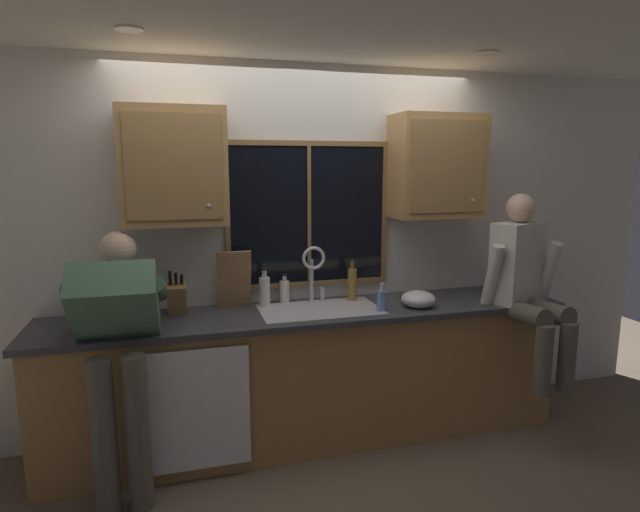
{
  "coord_description": "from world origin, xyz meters",
  "views": [
    {
      "loc": [
        -0.85,
        -3.51,
        1.87
      ],
      "look_at": [
        0.06,
        -0.3,
        1.28
      ],
      "focal_mm": 29.01,
      "sensor_mm": 36.0,
      "label": 1
    }
  ],
  "objects_px": {
    "mixing_bowl": "(418,299)",
    "bottle_amber_small": "(285,291)",
    "cutting_board": "(234,279)",
    "person_sitting_on_counter": "(526,279)",
    "bottle_tall_clear": "(265,291)",
    "person_standing": "(118,337)",
    "knife_block": "(177,298)",
    "bottle_green_glass": "(352,283)",
    "soap_dispenser": "(382,300)"
  },
  "relations": [
    {
      "from": "knife_block",
      "to": "cutting_board",
      "type": "bearing_deg",
      "value": 12.29
    },
    {
      "from": "person_standing",
      "to": "mixing_bowl",
      "type": "distance_m",
      "value": 1.91
    },
    {
      "from": "bottle_green_glass",
      "to": "person_sitting_on_counter",
      "type": "bearing_deg",
      "value": -21.6
    },
    {
      "from": "person_standing",
      "to": "knife_block",
      "type": "bearing_deg",
      "value": 51.93
    },
    {
      "from": "knife_block",
      "to": "bottle_green_glass",
      "type": "bearing_deg",
      "value": 1.87
    },
    {
      "from": "person_sitting_on_counter",
      "to": "bottle_amber_small",
      "type": "relative_size",
      "value": 6.18
    },
    {
      "from": "bottle_green_glass",
      "to": "bottle_tall_clear",
      "type": "bearing_deg",
      "value": 178.97
    },
    {
      "from": "knife_block",
      "to": "bottle_amber_small",
      "type": "bearing_deg",
      "value": 8.36
    },
    {
      "from": "knife_block",
      "to": "mixing_bowl",
      "type": "xyz_separation_m",
      "value": [
        1.58,
        -0.25,
        -0.06
      ]
    },
    {
      "from": "soap_dispenser",
      "to": "bottle_tall_clear",
      "type": "distance_m",
      "value": 0.79
    },
    {
      "from": "knife_block",
      "to": "cutting_board",
      "type": "height_order",
      "value": "cutting_board"
    },
    {
      "from": "person_sitting_on_counter",
      "to": "bottle_tall_clear",
      "type": "relative_size",
      "value": 4.81
    },
    {
      "from": "cutting_board",
      "to": "bottle_tall_clear",
      "type": "bearing_deg",
      "value": -8.77
    },
    {
      "from": "knife_block",
      "to": "bottle_tall_clear",
      "type": "distance_m",
      "value": 0.58
    },
    {
      "from": "bottle_green_glass",
      "to": "knife_block",
      "type": "bearing_deg",
      "value": -178.13
    },
    {
      "from": "mixing_bowl",
      "to": "bottle_tall_clear",
      "type": "bearing_deg",
      "value": 163.52
    },
    {
      "from": "person_sitting_on_counter",
      "to": "bottle_amber_small",
      "type": "bearing_deg",
      "value": 162.29
    },
    {
      "from": "knife_block",
      "to": "mixing_bowl",
      "type": "height_order",
      "value": "knife_block"
    },
    {
      "from": "person_standing",
      "to": "knife_block",
      "type": "distance_m",
      "value": 0.53
    },
    {
      "from": "mixing_bowl",
      "to": "cutting_board",
      "type": "bearing_deg",
      "value": 164.78
    },
    {
      "from": "bottle_green_glass",
      "to": "bottle_amber_small",
      "type": "relative_size",
      "value": 1.46
    },
    {
      "from": "soap_dispenser",
      "to": "bottle_green_glass",
      "type": "bearing_deg",
      "value": 107.05
    },
    {
      "from": "person_sitting_on_counter",
      "to": "cutting_board",
      "type": "relative_size",
      "value": 3.17
    },
    {
      "from": "mixing_bowl",
      "to": "bottle_amber_small",
      "type": "distance_m",
      "value": 0.92
    },
    {
      "from": "mixing_bowl",
      "to": "soap_dispenser",
      "type": "relative_size",
      "value": 1.21
    },
    {
      "from": "person_standing",
      "to": "bottle_tall_clear",
      "type": "height_order",
      "value": "person_standing"
    },
    {
      "from": "person_standing",
      "to": "mixing_bowl",
      "type": "relative_size",
      "value": 6.4
    },
    {
      "from": "mixing_bowl",
      "to": "person_standing",
      "type": "bearing_deg",
      "value": -175.12
    },
    {
      "from": "person_sitting_on_counter",
      "to": "bottle_green_glass",
      "type": "relative_size",
      "value": 4.23
    },
    {
      "from": "knife_block",
      "to": "bottle_amber_small",
      "type": "xyz_separation_m",
      "value": [
        0.73,
        0.11,
        -0.03
      ]
    },
    {
      "from": "bottle_green_glass",
      "to": "soap_dispenser",
      "type": "bearing_deg",
      "value": -72.95
    },
    {
      "from": "cutting_board",
      "to": "mixing_bowl",
      "type": "relative_size",
      "value": 1.71
    },
    {
      "from": "soap_dispenser",
      "to": "bottle_amber_small",
      "type": "height_order",
      "value": "bottle_amber_small"
    },
    {
      "from": "bottle_amber_small",
      "to": "bottle_green_glass",
      "type": "bearing_deg",
      "value": -8.06
    },
    {
      "from": "bottle_tall_clear",
      "to": "bottle_amber_small",
      "type": "height_order",
      "value": "bottle_tall_clear"
    },
    {
      "from": "knife_block",
      "to": "mixing_bowl",
      "type": "relative_size",
      "value": 1.38
    },
    {
      "from": "mixing_bowl",
      "to": "soap_dispenser",
      "type": "xyz_separation_m",
      "value": [
        -0.28,
        -0.03,
        0.02
      ]
    },
    {
      "from": "bottle_tall_clear",
      "to": "cutting_board",
      "type": "bearing_deg",
      "value": 171.23
    },
    {
      "from": "person_standing",
      "to": "cutting_board",
      "type": "distance_m",
      "value": 0.87
    },
    {
      "from": "person_standing",
      "to": "bottle_tall_clear",
      "type": "bearing_deg",
      "value": 27.11
    },
    {
      "from": "mixing_bowl",
      "to": "knife_block",
      "type": "bearing_deg",
      "value": 171.14
    },
    {
      "from": "person_standing",
      "to": "bottle_amber_small",
      "type": "bearing_deg",
      "value": 26.21
    },
    {
      "from": "cutting_board",
      "to": "bottle_tall_clear",
      "type": "xyz_separation_m",
      "value": [
        0.2,
        -0.03,
        -0.09
      ]
    },
    {
      "from": "bottle_tall_clear",
      "to": "soap_dispenser",
      "type": "bearing_deg",
      "value": -24.17
    },
    {
      "from": "person_sitting_on_counter",
      "to": "bottle_amber_small",
      "type": "xyz_separation_m",
      "value": [
        -1.58,
        0.5,
        -0.1
      ]
    },
    {
      "from": "cutting_board",
      "to": "bottle_amber_small",
      "type": "bearing_deg",
      "value": 4.09
    },
    {
      "from": "person_sitting_on_counter",
      "to": "bottle_green_glass",
      "type": "xyz_separation_m",
      "value": [
        -1.1,
        0.44,
        -0.06
      ]
    },
    {
      "from": "bottle_green_glass",
      "to": "bottle_tall_clear",
      "type": "xyz_separation_m",
      "value": [
        -0.63,
        0.01,
        -0.02
      ]
    },
    {
      "from": "cutting_board",
      "to": "bottle_green_glass",
      "type": "distance_m",
      "value": 0.83
    },
    {
      "from": "soap_dispenser",
      "to": "bottle_green_glass",
      "type": "relative_size",
      "value": 0.64
    }
  ]
}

